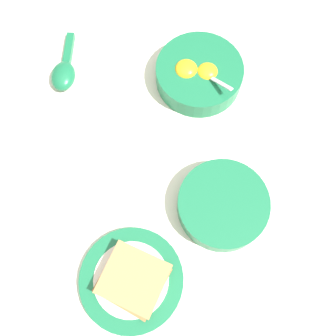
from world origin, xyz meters
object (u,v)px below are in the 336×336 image
egg_bowl (199,74)px  soup_spoon (64,72)px  toast_plate (131,280)px  toast_sandwich (133,279)px  congee_bowl (223,205)px

egg_bowl → soup_spoon: 0.27m
toast_plate → toast_sandwich: bearing=-126.9°
soup_spoon → congee_bowl: size_ratio=0.86×
congee_bowl → toast_sandwich: bearing=104.1°
egg_bowl → toast_sandwich: size_ratio=1.26×
egg_bowl → soup_spoon: (0.12, 0.24, -0.01)m
toast_plate → soup_spoon: bearing=-5.2°
toast_sandwich → congee_bowl: size_ratio=0.85×
toast_sandwich → toast_plate: bearing=53.1°
egg_bowl → congee_bowl: bearing=162.1°
egg_bowl → toast_plate: size_ratio=0.97×
soup_spoon → toast_plate: bearing=174.8°
egg_bowl → toast_sandwich: 0.40m
toast_plate → soup_spoon: soup_spoon is taller
toast_plate → soup_spoon: (0.42, -0.04, 0.01)m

